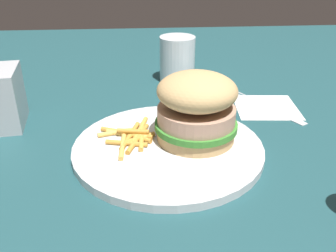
{
  "coord_description": "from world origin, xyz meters",
  "views": [
    {
      "loc": [
        -0.01,
        -0.48,
        0.28
      ],
      "look_at": [
        0.03,
        -0.02,
        0.04
      ],
      "focal_mm": 39.79,
      "sensor_mm": 36.0,
      "label": 1
    }
  ],
  "objects_px": {
    "fork": "(266,105)",
    "sandwich": "(197,108)",
    "drink_glass": "(177,61)",
    "napkin": "(266,107)",
    "plate": "(168,148)",
    "napkin_dispenser": "(2,98)",
    "fries_pile": "(131,136)"
  },
  "relations": [
    {
      "from": "fork",
      "to": "sandwich",
      "type": "bearing_deg",
      "value": -138.46
    },
    {
      "from": "fork",
      "to": "drink_glass",
      "type": "relative_size",
      "value": 1.68
    },
    {
      "from": "sandwich",
      "to": "napkin",
      "type": "bearing_deg",
      "value": 41.09
    },
    {
      "from": "plate",
      "to": "fork",
      "type": "distance_m",
      "value": 0.24
    },
    {
      "from": "sandwich",
      "to": "napkin_dispenser",
      "type": "xyz_separation_m",
      "value": [
        -0.3,
        0.1,
        -0.01
      ]
    },
    {
      "from": "plate",
      "to": "fries_pile",
      "type": "distance_m",
      "value": 0.06
    },
    {
      "from": "sandwich",
      "to": "fork",
      "type": "bearing_deg",
      "value": 41.54
    },
    {
      "from": "sandwich",
      "to": "fries_pile",
      "type": "bearing_deg",
      "value": 174.04
    },
    {
      "from": "fork",
      "to": "fries_pile",
      "type": "bearing_deg",
      "value": -153.41
    },
    {
      "from": "sandwich",
      "to": "napkin",
      "type": "relative_size",
      "value": 1.1
    },
    {
      "from": "napkin",
      "to": "sandwich",
      "type": "bearing_deg",
      "value": -138.91
    },
    {
      "from": "napkin_dispenser",
      "to": "plate",
      "type": "bearing_deg",
      "value": -120.08
    },
    {
      "from": "fries_pile",
      "to": "fork",
      "type": "relative_size",
      "value": 0.76
    },
    {
      "from": "napkin_dispenser",
      "to": "napkin",
      "type": "bearing_deg",
      "value": -93.18
    },
    {
      "from": "fries_pile",
      "to": "napkin_dispenser",
      "type": "relative_size",
      "value": 1.27
    },
    {
      "from": "plate",
      "to": "napkin",
      "type": "xyz_separation_m",
      "value": [
        0.19,
        0.14,
        -0.01
      ]
    },
    {
      "from": "plate",
      "to": "napkin_dispenser",
      "type": "distance_m",
      "value": 0.29
    },
    {
      "from": "plate",
      "to": "fries_pile",
      "type": "xyz_separation_m",
      "value": [
        -0.05,
        0.02,
        0.01
      ]
    },
    {
      "from": "fork",
      "to": "drink_glass",
      "type": "xyz_separation_m",
      "value": [
        -0.15,
        0.15,
        0.04
      ]
    },
    {
      "from": "napkin",
      "to": "fries_pile",
      "type": "bearing_deg",
      "value": -153.74
    },
    {
      "from": "fries_pile",
      "to": "napkin_dispenser",
      "type": "distance_m",
      "value": 0.23
    },
    {
      "from": "plate",
      "to": "drink_glass",
      "type": "height_order",
      "value": "drink_glass"
    },
    {
      "from": "napkin",
      "to": "napkin_dispenser",
      "type": "relative_size",
      "value": 1.15
    },
    {
      "from": "plate",
      "to": "drink_glass",
      "type": "xyz_separation_m",
      "value": [
        0.04,
        0.3,
        0.04
      ]
    },
    {
      "from": "fries_pile",
      "to": "sandwich",
      "type": "bearing_deg",
      "value": -5.96
    },
    {
      "from": "sandwich",
      "to": "fries_pile",
      "type": "height_order",
      "value": "sandwich"
    },
    {
      "from": "plate",
      "to": "fork",
      "type": "relative_size",
      "value": 1.72
    },
    {
      "from": "drink_glass",
      "to": "sandwich",
      "type": "bearing_deg",
      "value": -90.1
    },
    {
      "from": "napkin",
      "to": "plate",
      "type": "bearing_deg",
      "value": -143.3
    },
    {
      "from": "sandwich",
      "to": "napkin_dispenser",
      "type": "relative_size",
      "value": 1.27
    },
    {
      "from": "sandwich",
      "to": "napkin_dispenser",
      "type": "distance_m",
      "value": 0.32
    },
    {
      "from": "fries_pile",
      "to": "drink_glass",
      "type": "bearing_deg",
      "value": 70.94
    }
  ]
}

